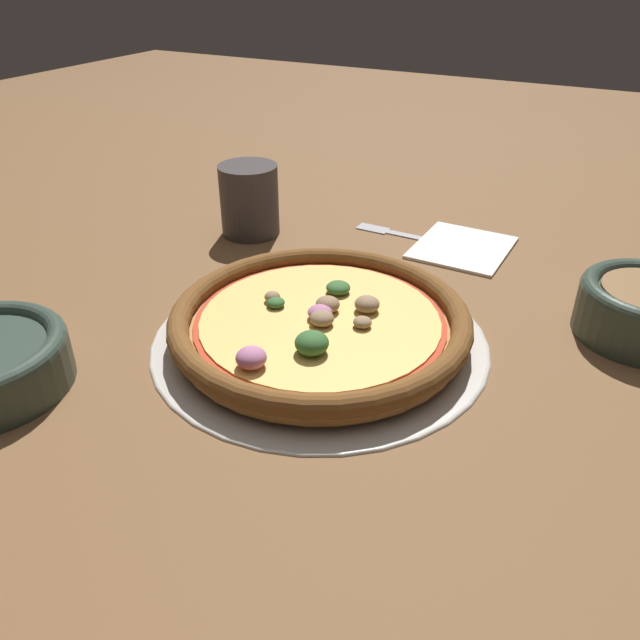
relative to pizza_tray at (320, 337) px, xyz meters
The scene contains 6 objects.
ground_plane 0.00m from the pizza_tray, ahead, with size 3.00×3.00×0.00m, color brown.
pizza_tray is the anchor object (origin of this frame).
pizza 0.02m from the pizza_tray, 77.18° to the right, with size 0.30×0.30×0.04m.
drinking_cup 0.30m from the pizza_tray, 137.01° to the left, with size 0.08×0.08×0.10m.
napkin 0.29m from the pizza_tray, 77.37° to the left, with size 0.12×0.14×0.01m.
fork 0.29m from the pizza_tray, 93.09° to the left, with size 0.17×0.02×0.00m.
Camera 1 is at (0.25, -0.47, 0.35)m, focal length 35.00 mm.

